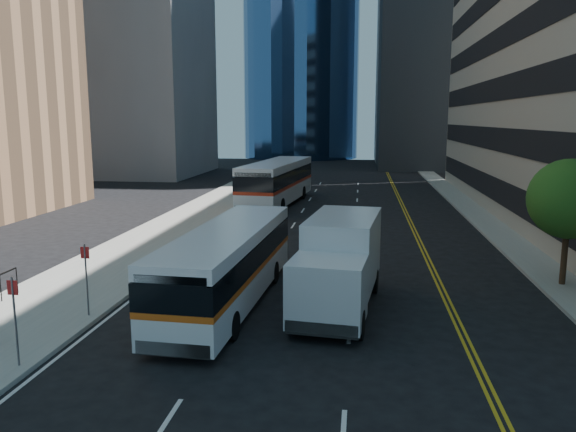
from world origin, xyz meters
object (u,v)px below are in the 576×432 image
at_px(bus_rear, 277,181).
at_px(box_truck, 340,263).
at_px(street_tree, 569,199).
at_px(bus_front, 228,263).

distance_m(bus_rear, box_truck, 25.21).
bearing_deg(street_tree, box_truck, -156.81).
height_order(street_tree, bus_front, street_tree).
distance_m(bus_front, box_truck, 4.08).
relative_size(street_tree, bus_front, 0.46).
height_order(bus_front, box_truck, box_truck).
relative_size(bus_front, box_truck, 1.58).
distance_m(bus_front, bus_rear, 24.54).
relative_size(street_tree, box_truck, 0.72).
bearing_deg(bus_rear, box_truck, -70.44).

